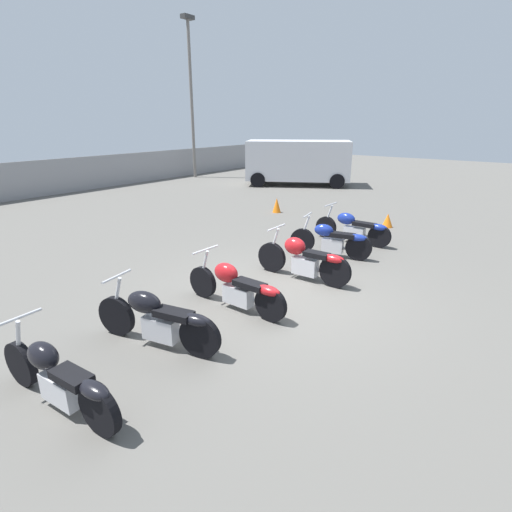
{
  "coord_description": "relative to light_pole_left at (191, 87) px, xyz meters",
  "views": [
    {
      "loc": [
        -5.69,
        -3.73,
        3.09
      ],
      "look_at": [
        0.0,
        0.56,
        0.65
      ],
      "focal_mm": 28.0,
      "sensor_mm": 36.0,
      "label": 1
    }
  ],
  "objects": [
    {
      "name": "ground_plane",
      "position": [
        -10.49,
        -12.78,
        -4.73
      ],
      "size": [
        60.0,
        60.0,
        0.0
      ],
      "primitive_type": "plane",
      "color": "#5B5954"
    },
    {
      "name": "light_pole_left",
      "position": [
        0.0,
        0.0,
        0.0
      ],
      "size": [
        0.7,
        0.35,
        8.08
      ],
      "color": "slate",
      "rests_on": "ground_plane"
    },
    {
      "name": "motorcycle_slot_0",
      "position": [
        -14.53,
        -12.54,
        -4.34
      ],
      "size": [
        0.62,
        2.08,
        0.94
      ],
      "rotation": [
        0.0,
        0.0,
        0.07
      ],
      "color": "black",
      "rests_on": "ground_plane"
    },
    {
      "name": "motorcycle_slot_1",
      "position": [
        -13.0,
        -12.38,
        -4.3
      ],
      "size": [
        0.71,
        2.05,
        0.98
      ],
      "rotation": [
        0.0,
        0.0,
        0.22
      ],
      "color": "black",
      "rests_on": "ground_plane"
    },
    {
      "name": "motorcycle_slot_2",
      "position": [
        -11.42,
        -12.51,
        -4.32
      ],
      "size": [
        0.62,
        2.1,
        0.95
      ],
      "rotation": [
        0.0,
        0.0,
        -0.02
      ],
      "color": "black",
      "rests_on": "ground_plane"
    },
    {
      "name": "motorcycle_slot_3",
      "position": [
        -9.56,
        -12.73,
        -4.29
      ],
      "size": [
        0.64,
        2.1,
        1.01
      ],
      "rotation": [
        0.0,
        0.0,
        0.02
      ],
      "color": "black",
      "rests_on": "ground_plane"
    },
    {
      "name": "motorcycle_slot_4",
      "position": [
        -7.92,
        -12.54,
        -4.33
      ],
      "size": [
        0.67,
        1.94,
        0.97
      ],
      "rotation": [
        0.0,
        0.0,
        0.21
      ],
      "color": "black",
      "rests_on": "ground_plane"
    },
    {
      "name": "motorcycle_slot_5",
      "position": [
        -6.55,
        -12.47,
        -4.33
      ],
      "size": [
        0.65,
        2.1,
        0.95
      ],
      "rotation": [
        0.0,
        0.0,
        -0.01
      ],
      "color": "black",
      "rests_on": "ground_plane"
    },
    {
      "name": "parked_van",
      "position": [
        1.05,
        -6.11,
        -3.54
      ],
      "size": [
        4.25,
        5.31,
        2.13
      ],
      "rotation": [
        0.0,
        0.0,
        0.52
      ],
      "color": "silver",
      "rests_on": "ground_plane"
    },
    {
      "name": "traffic_cone_near",
      "position": [
        -4.41,
        -12.63,
        -4.52
      ],
      "size": [
        0.32,
        0.32,
        0.41
      ],
      "color": "orange",
      "rests_on": "ground_plane"
    },
    {
      "name": "traffic_cone_far",
      "position": [
        -4.75,
        -8.81,
        -4.48
      ],
      "size": [
        0.29,
        0.29,
        0.51
      ],
      "color": "orange",
      "rests_on": "ground_plane"
    }
  ]
}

